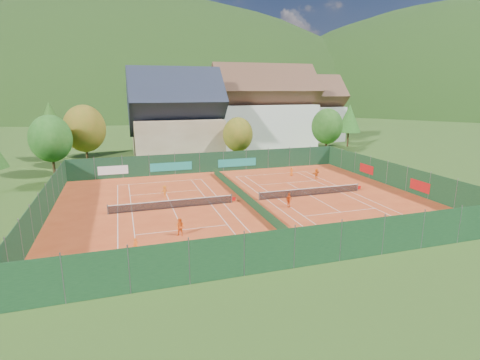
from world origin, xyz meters
name	(u,v)px	position (x,y,z in m)	size (l,w,h in m)	color
ground	(245,202)	(0.00, 0.00, -0.02)	(600.00, 600.00, 0.00)	#2A4917
clay_pad	(245,202)	(0.00, 0.00, 0.01)	(40.00, 32.00, 0.01)	#BE411B
court_markings_left	(173,208)	(-8.00, 0.00, 0.01)	(11.03, 23.83, 0.00)	white
court_markings_right	(310,195)	(8.00, 0.00, 0.01)	(11.03, 23.83, 0.00)	white
tennis_net_left	(174,204)	(-7.85, 0.00, 0.51)	(13.30, 0.10, 1.02)	#59595B
tennis_net_right	(312,191)	(8.15, 0.00, 0.51)	(13.30, 0.10, 1.02)	#59595B
court_divider	(246,197)	(0.00, 0.00, 0.50)	(0.03, 28.80, 1.00)	#14391D
fence_north	(209,163)	(-0.46, 15.99, 1.47)	(40.00, 0.10, 3.00)	#12331D
fence_south	(318,245)	(0.00, -16.00, 1.50)	(40.00, 0.04, 3.00)	#14391C
fence_west	(44,205)	(-20.00, 0.00, 1.50)	(0.04, 32.00, 3.00)	#13361D
fence_east	(396,176)	(20.00, 0.05, 1.48)	(0.09, 32.00, 3.00)	#14391C
chalet	(176,121)	(-3.00, 30.00, 6.62)	(16.20, 12.00, 16.00)	#C8B18D
hotel_block_a	(264,112)	(16.00, 36.00, 7.38)	(21.60, 11.00, 17.25)	silver
hotel_block_b	(306,113)	(30.00, 44.00, 6.62)	(17.28, 10.00, 15.50)	silver
tree_west_front	(51,139)	(-22.00, 20.00, 5.39)	(5.72, 5.72, 8.69)	#432F18
tree_west_mid	(84,129)	(-18.00, 26.00, 6.07)	(6.44, 6.44, 9.78)	#483319
tree_west_back	(50,121)	(-24.00, 34.00, 6.74)	(5.60, 5.60, 10.00)	#472C19
tree_center	(238,135)	(6.00, 22.00, 4.72)	(5.01, 5.01, 7.60)	#482B19
tree_east_front	(327,126)	(24.00, 24.00, 5.39)	(5.72, 5.72, 8.69)	#402917
tree_east_mid	(349,118)	(34.00, 32.00, 6.06)	(5.04, 5.04, 9.00)	#492C1A
tree_east_back	(298,113)	(26.00, 40.00, 6.74)	(7.15, 7.15, 10.86)	#4A2D1A
mountain_backdrop	(182,161)	(28.54, 233.48, -39.64)	(820.00, 530.00, 242.00)	black
ball_hopper	(406,217)	(12.05, -10.99, 0.56)	(0.34, 0.34, 0.80)	slate
loose_ball_0	(169,242)	(-9.51, -8.74, 0.03)	(0.07, 0.07, 0.07)	#CCD833
loose_ball_1	(366,227)	(7.84, -10.84, 0.03)	(0.07, 0.07, 0.07)	#CCD833
player_left_near	(136,246)	(-12.14, -10.13, 0.60)	(0.44, 0.29, 1.20)	orange
player_left_mid	(180,227)	(-8.41, -7.77, 0.79)	(0.77, 0.60, 1.58)	orange
player_left_far	(165,191)	(-8.30, 4.44, 0.70)	(0.91, 0.52, 1.40)	orange
player_right_near	(289,200)	(3.72, -3.23, 0.78)	(0.91, 0.38, 1.56)	#DC4B13
player_right_far_a	(291,172)	(10.29, 10.00, 0.60)	(0.59, 0.38, 1.21)	orange
player_right_far_b	(316,174)	(12.76, 7.25, 0.75)	(1.40, 0.44, 1.51)	orange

